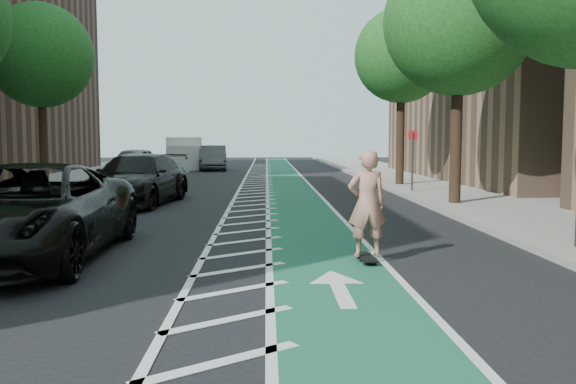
{
  "coord_description": "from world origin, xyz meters",
  "views": [
    {
      "loc": [
        1.95,
        -11.32,
        2.16
      ],
      "look_at": [
        2.39,
        0.79,
        1.1
      ],
      "focal_mm": 38.0,
      "sensor_mm": 36.0,
      "label": 1
    }
  ],
  "objects_px": {
    "suv_near": "(25,212)",
    "suv_far": "(137,179)",
    "skateboarder": "(367,203)",
    "barrel_a": "(71,200)"
  },
  "relations": [
    {
      "from": "skateboarder",
      "to": "suv_near",
      "type": "bearing_deg",
      "value": -7.18
    },
    {
      "from": "suv_near",
      "to": "skateboarder",
      "type": "bearing_deg",
      "value": -4.39
    },
    {
      "from": "skateboarder",
      "to": "suv_far",
      "type": "bearing_deg",
      "value": -61.53
    },
    {
      "from": "suv_near",
      "to": "suv_far",
      "type": "bearing_deg",
      "value": 89.46
    },
    {
      "from": "skateboarder",
      "to": "suv_near",
      "type": "height_order",
      "value": "skateboarder"
    },
    {
      "from": "skateboarder",
      "to": "suv_near",
      "type": "xyz_separation_m",
      "value": [
        -6.02,
        0.42,
        -0.18
      ]
    },
    {
      "from": "suv_near",
      "to": "suv_far",
      "type": "relative_size",
      "value": 1.08
    },
    {
      "from": "skateboarder",
      "to": "barrel_a",
      "type": "distance_m",
      "value": 10.65
    },
    {
      "from": "suv_near",
      "to": "suv_far",
      "type": "height_order",
      "value": "suv_near"
    },
    {
      "from": "suv_far",
      "to": "skateboarder",
      "type": "bearing_deg",
      "value": -50.89
    }
  ]
}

